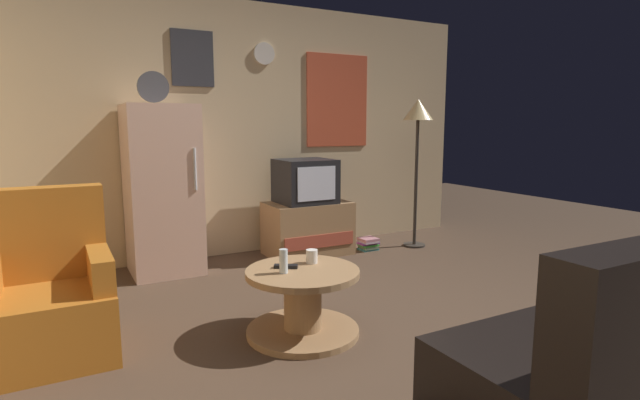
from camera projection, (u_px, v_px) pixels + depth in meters
The scene contains 13 objects.
ground_plane at pixel (387, 335), 3.15m from camera, with size 12.00×12.00×0.00m, color #4C3828.
wall_with_art at pixel (249, 130), 5.09m from camera, with size 5.20×0.12×2.53m.
fridge at pixel (162, 189), 4.40m from camera, with size 0.60×0.62×1.77m.
tv_stand at pixel (308, 228), 5.08m from camera, with size 0.84×0.53×0.54m.
crt_tv at pixel (305, 181), 4.99m from camera, with size 0.54×0.51×0.44m.
standing_lamp at pixel (418, 121), 5.24m from camera, with size 0.32×0.32×1.59m.
coffee_table at pixel (303, 302), 3.14m from camera, with size 0.72×0.72×0.43m.
wine_glass at pixel (284, 261), 3.02m from camera, with size 0.05×0.05×0.15m, color silver.
mug_ceramic_white at pixel (312, 256), 3.24m from camera, with size 0.08×0.08×0.09m, color silver.
remote_control at pixel (286, 266), 3.13m from camera, with size 0.15×0.04×0.02m, color black.
armchair at pixel (48, 298), 2.86m from camera, with size 0.68×0.68×0.96m.
couch at pixel (634, 356), 2.19m from camera, with size 1.70×0.80×0.92m.
book_stack at pixel (368, 244), 5.26m from camera, with size 0.22×0.18×0.13m.
Camera 1 is at (-1.80, -2.42, 1.34)m, focal length 27.76 mm.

